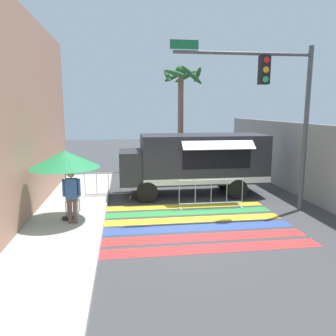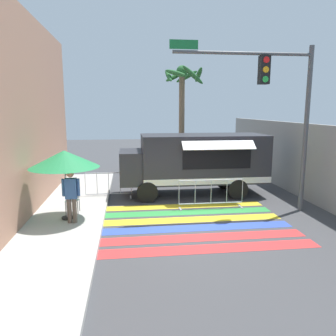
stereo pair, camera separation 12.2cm
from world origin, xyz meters
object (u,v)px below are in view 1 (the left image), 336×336
Objects in this scene: vendor_person at (72,194)px; barricade_side at (108,186)px; food_truck at (192,160)px; folding_chair at (73,197)px; palm_tree at (182,95)px; patio_umbrella at (65,159)px; barricade_front at (211,194)px; traffic_signal_pole at (280,98)px.

vendor_person is 0.88× the size of barricade_side.
food_truck is 6.84× the size of folding_chair.
palm_tree is at bearing 72.90° from vendor_person.
folding_chair is 0.54× the size of vendor_person.
palm_tree is (0.30, 4.28, 2.79)m from food_truck.
folding_chair is at bearing 112.00° from vendor_person.
folding_chair is (-4.51, -2.30, -0.81)m from food_truck.
vendor_person reaches higher than folding_chair.
patio_umbrella reaches higher than vendor_person.
patio_umbrella is 3.37m from barricade_side.
palm_tree is (4.66, 7.65, 3.21)m from vendor_person.
food_truck is 2.24m from barricade_front.
food_truck is at bearing 98.44° from barricade_front.
barricade_side is (1.07, 2.12, -0.15)m from folding_chair.
food_truck reaches higher than barricade_side.
food_truck is 2.53× the size of barricade_front.
palm_tree is (0.00, 6.29, 3.74)m from barricade_front.
traffic_signal_pole is 7.64m from folding_chair.
traffic_signal_pole reaches higher than patio_umbrella.
patio_umbrella is at bearing 132.98° from vendor_person.
food_truck is 2.76× the size of patio_umbrella.
patio_umbrella is at bearing -123.96° from palm_tree.
barricade_front is at bearing -81.56° from food_truck.
patio_umbrella is at bearing -112.32° from barricade_side.
vendor_person is at bearing -121.38° from palm_tree.
palm_tree is at bearing 89.98° from barricade_front.
barricade_front is at bearing -16.33° from folding_chair.
folding_chair is at bearing 177.08° from traffic_signal_pole.
palm_tree is at bearing 50.04° from barricade_side.
traffic_signal_pole is at bearing -17.02° from barricade_front.
palm_tree is (3.74, 4.46, 3.75)m from barricade_side.
patio_umbrella reaches higher than folding_chair.
barricade_front is at bearing 30.54° from vendor_person.
palm_tree reaches higher than barricade_front.
patio_umbrella is 5.20m from barricade_front.
folding_chair is 8.91m from palm_tree.
traffic_signal_pole is at bearing -22.71° from folding_chair.
traffic_signal_pole is 6.47× the size of folding_chair.
patio_umbrella is at bearing -168.86° from barricade_front.
vendor_person is (-6.76, -0.72, -2.86)m from traffic_signal_pole.
food_truck is 5.12m from palm_tree.
vendor_person reaches higher than barricade_side.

